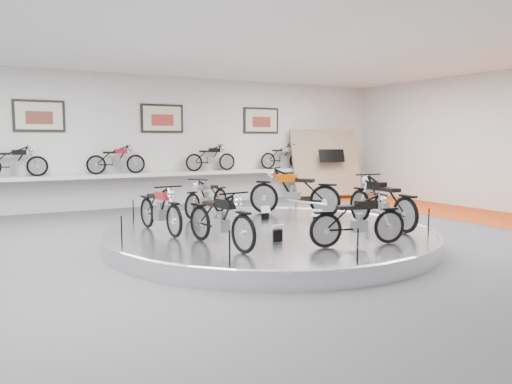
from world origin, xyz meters
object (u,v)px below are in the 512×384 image
display_platform (271,236)px  bike_d (220,219)px  bike_e (358,220)px  bike_a (294,192)px  shelf (166,174)px  bike_c (160,208)px  bike_f (381,201)px  bike_b (207,197)px

display_platform → bike_d: size_ratio=4.03×
bike_d → bike_e: 2.27m
bike_a → bike_d: (-2.91, -2.31, -0.09)m
shelf → bike_c: 6.08m
shelf → display_platform: bearing=-90.0°
bike_e → bike_c: bearing=144.0°
bike_a → bike_d: bearing=90.7°
shelf → bike_a: bearing=-75.0°
display_platform → bike_a: size_ratio=3.40×
display_platform → bike_f: 2.33m
bike_c → bike_f: size_ratio=0.87×
bike_c → bike_f: bearing=63.0°
display_platform → bike_c: bike_c is taller
bike_c → bike_d: 1.76m
bike_e → bike_f: 1.94m
bike_a → display_platform: bearing=95.6°
bike_e → bike_f: bearing=47.6°
bike_c → bike_f: (4.07, -1.56, 0.07)m
bike_d → bike_a: bearing=119.0°
bike_d → bike_f: bike_f is taller
display_platform → bike_c: size_ratio=4.10×
bike_a → bike_e: bike_a is taller
bike_b → bike_e: 4.33m
bike_e → bike_a: bearing=86.3°
bike_c → bike_e: bearing=36.8°
bike_e → shelf: bearing=104.4°
display_platform → shelf: size_ratio=0.58×
bike_b → bike_e: size_ratio=1.01×
bike_d → bike_b: bearing=151.3°
shelf → bike_d: (-1.54, -7.42, -0.23)m
display_platform → bike_a: bearing=43.4°
display_platform → shelf: bearing=90.0°
shelf → bike_e: bearing=-86.7°
bike_a → bike_c: (-3.40, -0.62, -0.10)m
bike_d → bike_e: size_ratio=1.07×
bike_d → bike_e: (2.03, -1.01, -0.03)m
display_platform → bike_e: size_ratio=4.32×
bike_a → bike_f: 2.28m
shelf → bike_e: (0.49, -8.43, -0.26)m
display_platform → shelf: (0.00, 6.40, 0.85)m
display_platform → bike_b: bearing=100.8°
display_platform → shelf: shelf is taller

